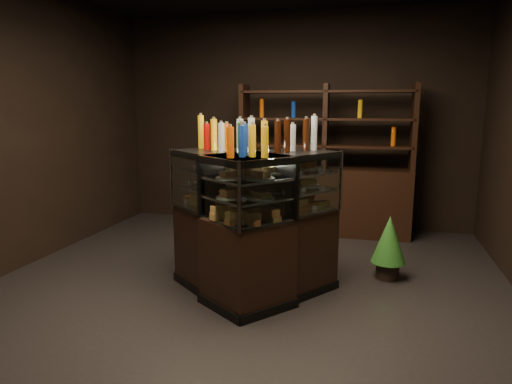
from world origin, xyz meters
TOP-DOWN VIEW (x-y plane):
  - ground at (0.00, 0.00)m, footprint 5.00×5.00m
  - room_shell at (0.00, 0.00)m, footprint 5.02×5.02m
  - display_case at (0.09, -0.19)m, footprint 1.63×1.34m
  - food_display at (0.09, -0.19)m, footprint 1.26×1.01m
  - bottles_top at (0.09, -0.19)m, footprint 1.09×0.87m
  - potted_conifer at (1.32, 0.54)m, footprint 0.34×0.34m
  - back_shelving at (0.50, 2.05)m, footprint 2.28×0.48m

SIDE VIEW (x-z plane):
  - ground at x=0.00m, z-range 0.00..0.00m
  - potted_conifer at x=1.32m, z-range 0.05..0.79m
  - display_case at x=0.09m, z-range -0.21..1.11m
  - back_shelving at x=0.50m, z-range -0.39..1.61m
  - food_display at x=0.09m, z-range 0.79..1.21m
  - bottles_top at x=0.09m, z-range 1.31..1.61m
  - room_shell at x=0.00m, z-range 0.44..3.45m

